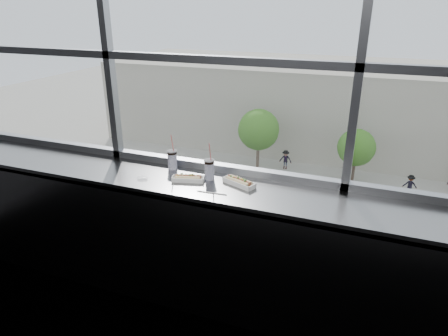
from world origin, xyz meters
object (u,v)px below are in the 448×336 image
(car_far_b, at_px, (371,197))
(tree_center, at_px, (356,148))
(soda_cup_left, at_px, (172,159))
(hotdog_tray_left, at_px, (188,178))
(soda_cup_right, at_px, (209,168))
(wrapper, at_px, (142,178))
(loose_straw, at_px, (212,193))
(car_near_b, at_px, (219,229))
(pedestrian_a, at_px, (286,158))
(hotdog_tray_right, at_px, (239,182))
(car_near_a, at_px, (117,210))
(pedestrian_c, at_px, (410,183))
(car_far_a, at_px, (206,172))
(tree_left, at_px, (259,130))
(car_near_c, at_px, (346,254))
(pedestrian_b, at_px, (345,175))

(car_far_b, relative_size, tree_center, 1.23)
(soda_cup_left, xyz_separation_m, car_far_b, (2.23, 24.10, -11.20))
(hotdog_tray_left, distance_m, soda_cup_right, 0.18)
(hotdog_tray_left, bearing_deg, wrapper, -179.96)
(loose_straw, height_order, car_near_b, loose_straw)
(wrapper, relative_size, car_near_b, 0.01)
(car_far_b, xyz_separation_m, pedestrian_a, (-7.19, 5.17, 0.06))
(hotdog_tray_right, height_order, car_near_a, hotdog_tray_right)
(car_near_b, relative_size, pedestrian_c, 3.53)
(car_far_a, bearing_deg, soda_cup_left, -158.40)
(soda_cup_left, height_order, wrapper, soda_cup_left)
(hotdog_tray_left, relative_size, hotdog_tray_right, 0.94)
(pedestrian_a, distance_m, tree_left, 3.60)
(soda_cup_right, relative_size, wrapper, 3.19)
(soda_cup_right, xyz_separation_m, tree_left, (-7.50, 28.19, -8.52))
(pedestrian_c, bearing_deg, car_near_c, 72.35)
(wrapper, distance_m, tree_center, 29.80)
(wrapper, distance_m, car_near_c, 19.76)
(car_far_a, height_order, pedestrian_c, pedestrian_c)
(pedestrian_c, bearing_deg, pedestrian_a, -9.61)
(car_far_a, xyz_separation_m, tree_center, (11.01, 4.00, 2.10))
(hotdog_tray_left, relative_size, car_near_a, 0.04)
(wrapper, height_order, car_far_b, wrapper)
(soda_cup_right, height_order, pedestrian_a, soda_cup_right)
(car_near_c, height_order, tree_center, tree_center)
(hotdog_tray_right, relative_size, pedestrian_b, 0.15)
(hotdog_tray_left, bearing_deg, hotdog_tray_right, -5.09)
(soda_cup_left, xyz_separation_m, car_near_b, (-5.99, 16.10, -11.02))
(tree_center, bearing_deg, soda_cup_left, -91.53)
(soda_cup_left, relative_size, pedestrian_b, 0.16)
(wrapper, relative_size, pedestrian_c, 0.05)
(car_near_b, height_order, pedestrian_b, car_near_b)
(soda_cup_left, bearing_deg, pedestrian_c, 79.92)
(pedestrian_c, height_order, pedestrian_b, pedestrian_c)
(car_near_a, relative_size, tree_center, 1.33)
(car_far_b, height_order, pedestrian_a, pedestrian_a)
(car_near_c, height_order, pedestrian_c, car_near_c)
(hotdog_tray_left, xyz_separation_m, pedestrian_c, (4.68, 27.79, -11.14))
(hotdog_tray_right, distance_m, car_near_b, 20.66)
(pedestrian_c, xyz_separation_m, tree_left, (-12.04, 0.50, 2.69))
(hotdog_tray_right, xyz_separation_m, car_far_a, (-10.88, 24.21, -11.14))
(loose_straw, distance_m, car_far_b, 26.89)
(car_far_b, bearing_deg, pedestrian_a, 57.15)
(car_near_a, relative_size, car_near_b, 0.91)
(loose_straw, xyz_separation_m, car_far_b, (1.75, 24.42, -11.11))
(tree_left, bearing_deg, car_near_b, -84.57)
(wrapper, bearing_deg, soda_cup_right, 21.52)
(hotdog_tray_left, relative_size, tree_left, 0.05)
(car_far_a, xyz_separation_m, tree_left, (3.12, 4.00, 2.68))
(car_far_b, bearing_deg, pedestrian_c, -34.54)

